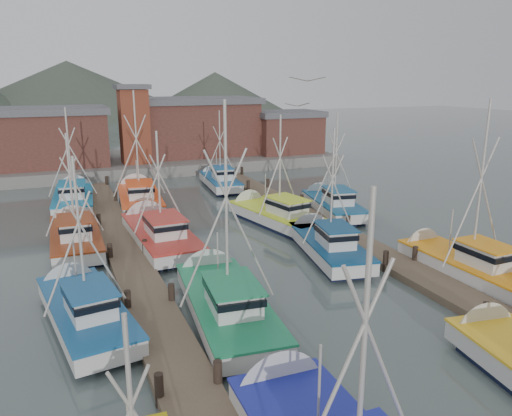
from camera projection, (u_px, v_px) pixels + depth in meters
name	position (u px, v px, depth m)	size (l,w,h in m)	color
ground	(272.00, 274.00, 27.35)	(260.00, 260.00, 0.00)	#465451
dock_left	(131.00, 263.00, 28.37)	(2.30, 46.00, 1.50)	brown
dock_right	(343.00, 235.00, 33.47)	(2.30, 46.00, 1.50)	brown
quay	(148.00, 162.00, 60.35)	(44.00, 16.00, 1.20)	slate
shed_left	(47.00, 136.00, 53.60)	(12.72, 8.48, 6.20)	brown
shed_center	(195.00, 126.00, 61.50)	(14.84, 9.54, 6.90)	brown
shed_right	(286.00, 132.00, 63.04)	(8.48, 6.36, 5.20)	brown
lookout_tower	(134.00, 124.00, 54.78)	(3.60, 3.60, 8.50)	brown
distant_hills	(41.00, 118.00, 132.55)	(175.00, 140.00, 42.00)	#465042
boat_4	(224.00, 301.00, 22.50)	(4.21, 10.07, 10.52)	#0F1633
boat_5	(326.00, 244.00, 30.22)	(4.11, 9.05, 8.42)	#0F1633
boat_6	(84.00, 309.00, 21.73)	(4.00, 9.11, 8.22)	#0F1633
boat_7	(461.00, 263.00, 27.03)	(4.08, 8.86, 10.22)	#0F1633
boat_8	(158.00, 233.00, 32.32)	(3.65, 10.36, 8.30)	#0F1633
boat_9	(273.00, 215.00, 36.69)	(4.76, 9.93, 8.84)	#0F1633
boat_10	(75.00, 236.00, 31.81)	(3.42, 9.37, 8.07)	#0F1633
boat_11	(331.00, 204.00, 39.74)	(4.23, 9.10, 8.63)	#0F1633
boat_12	(139.00, 197.00, 42.09)	(4.22, 10.42, 10.44)	#0F1633
boat_13	(219.00, 181.00, 48.78)	(3.28, 8.57, 8.15)	#0F1633
boat_14	(74.00, 197.00, 41.96)	(3.80, 9.93, 9.08)	#0F1633
gull_near	(308.00, 80.00, 19.98)	(1.55, 0.65, 0.24)	gray
gull_far	(297.00, 105.00, 28.03)	(1.55, 0.63, 0.24)	gray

